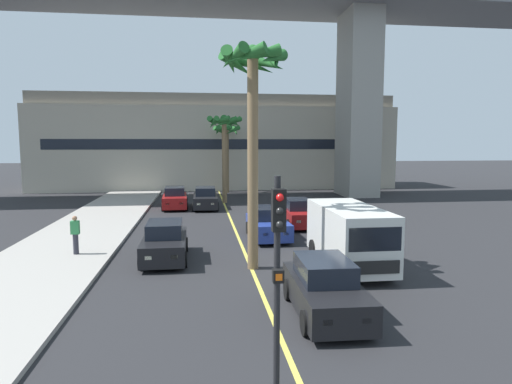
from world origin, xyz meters
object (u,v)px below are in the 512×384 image
Objects in this scene: car_queue_fifth at (205,199)px; palm_tree_near_median at (253,92)px; car_queue_sixth at (325,289)px; car_queue_third at (268,224)px; car_queue_second at (298,214)px; traffic_light_median_near at (278,258)px; pedestrian_near_crosswalk at (75,234)px; car_queue_fourth at (165,242)px; palm_tree_mid_median at (227,140)px; delivery_van at (349,235)px; car_queue_front at (175,199)px; palm_tree_far_median at (224,131)px.

palm_tree_near_median is (1.55, -15.79, 5.90)m from car_queue_fifth.
car_queue_third is at bearing 90.21° from car_queue_sixth.
car_queue_second is 0.98× the size of traffic_light_median_near.
traffic_light_median_near is at bearing -94.00° from palm_tree_near_median.
car_queue_second is at bearing 66.18° from palm_tree_near_median.
pedestrian_near_crosswalk reaches higher than car_queue_second.
car_queue_second is at bearing 42.76° from car_queue_fourth.
car_queue_fifth is at bearing 95.61° from palm_tree_near_median.
car_queue_fifth is 0.63× the size of palm_tree_mid_median.
delivery_van is at bearing -4.59° from palm_tree_near_median.
palm_tree_near_median reaches higher than delivery_van.
car_queue_front is at bearing 91.33° from car_queue_fourth.
traffic_light_median_near reaches higher than delivery_van.
car_queue_front is 0.79× the size of delivery_van.
car_queue_fifth and car_queue_sixth have the same top height.
palm_tree_near_median is at bearing -104.92° from car_queue_third.
delivery_van is 0.75× the size of palm_tree_far_median.
car_queue_front is 0.60× the size of palm_tree_far_median.
palm_tree_mid_median reaches higher than car_queue_fourth.
car_queue_third is 6.07m from delivery_van.
car_queue_second is at bearing 80.36° from car_queue_sixth.
car_queue_fifth is at bearing 108.01° from delivery_van.
car_queue_sixth is 0.79× the size of delivery_van.
palm_tree_far_median is (0.04, 18.85, -0.92)m from palm_tree_near_median.
delivery_van is 3.25× the size of pedestrian_near_crosswalk.
traffic_light_median_near is at bearing -59.81° from pedestrian_near_crosswalk.
traffic_light_median_near reaches higher than pedestrian_near_crosswalk.
car_queue_fifth is 14.35m from pedestrian_near_crosswalk.
traffic_light_median_near is (-2.02, -13.97, 1.99)m from car_queue_third.
car_queue_third and car_queue_fourth have the same top height.
car_queue_sixth is at bearing -72.98° from palm_tree_near_median.
palm_tree_near_median reaches higher than car_queue_second.
delivery_van is at bearing 63.35° from car_queue_sixth.
car_queue_fifth is 11.26m from palm_tree_mid_median.
car_queue_fourth is at bearing -88.67° from car_queue_front.
traffic_light_median_near is at bearing -117.60° from car_queue_sixth.
palm_tree_mid_median is (-3.00, 17.64, 4.34)m from car_queue_second.
palm_tree_near_median reaches higher than car_queue_fifth.
palm_tree_mid_median is at bearing 92.07° from car_queue_third.
car_queue_sixth is at bearing -89.79° from car_queue_third.
car_queue_third and car_queue_sixth have the same top height.
car_queue_fifth is 0.78× the size of delivery_van.
palm_tree_mid_median is (4.09, 24.19, 4.34)m from car_queue_fourth.
car_queue_third is at bearing -64.63° from car_queue_front.
palm_tree_near_median is (-1.41, -5.30, 5.90)m from car_queue_third.
car_queue_third is 6.01m from car_queue_fourth.
delivery_van is (7.10, -2.04, 0.57)m from car_queue_fourth.
pedestrian_near_crosswalk is (-7.19, -16.28, -4.70)m from palm_tree_far_median.
palm_tree_mid_median reaches higher than car_queue_second.
palm_tree_near_median is 1.19× the size of palm_tree_far_median.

